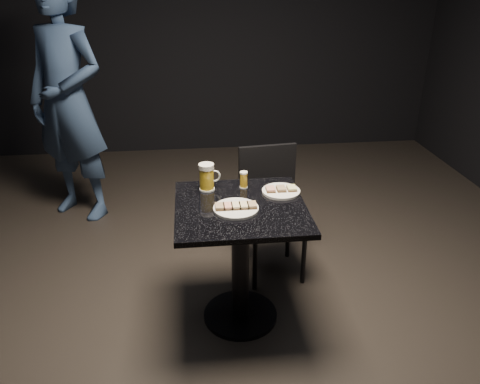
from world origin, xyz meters
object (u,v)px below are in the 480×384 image
(beer_mug, at_px, (207,177))
(beer_tumbler, at_px, (244,180))
(plate_large, at_px, (236,209))
(plate_small, at_px, (281,191))
(chair, at_px, (271,203))
(table, at_px, (240,244))
(patron, at_px, (68,102))

(beer_mug, relative_size, beer_tumbler, 1.61)
(plate_large, height_order, beer_mug, beer_mug)
(plate_small, distance_m, beer_tumbler, 0.23)
(plate_small, relative_size, chair, 0.25)
(plate_small, bearing_deg, table, -151.06)
(table, relative_size, chair, 0.87)
(plate_large, xyz_separation_m, table, (0.03, 0.05, -0.25))
(plate_small, xyz_separation_m, beer_tumbler, (-0.20, 0.09, 0.04))
(chair, bearing_deg, plate_large, -117.75)
(beer_mug, distance_m, beer_tumbler, 0.21)
(patron, bearing_deg, table, -21.87)
(table, distance_m, chair, 0.57)
(plate_large, bearing_deg, table, 58.64)
(table, bearing_deg, plate_small, 28.94)
(beer_mug, height_order, chair, beer_mug)
(plate_small, xyz_separation_m, table, (-0.25, -0.14, -0.25))
(plate_small, bearing_deg, beer_mug, 168.60)
(patron, distance_m, beer_tumbler, 1.79)
(plate_large, distance_m, table, 0.26)
(beer_tumbler, bearing_deg, plate_large, -105.03)
(plate_small, bearing_deg, chair, 87.86)
(patron, bearing_deg, beer_tumbler, -16.22)
(beer_mug, bearing_deg, plate_small, -11.40)
(plate_large, xyz_separation_m, beer_tumbler, (0.07, 0.27, 0.04))
(plate_large, distance_m, beer_tumbler, 0.29)
(beer_mug, bearing_deg, patron, 128.40)
(table, xyz_separation_m, beer_mug, (-0.17, 0.22, 0.32))
(plate_large, bearing_deg, patron, 126.65)
(patron, xyz_separation_m, chair, (1.45, -1.01, -0.46))
(plate_small, height_order, beer_tumbler, beer_tumbler)
(plate_small, xyz_separation_m, patron, (-1.44, 1.37, 0.20))
(patron, distance_m, table, 1.98)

